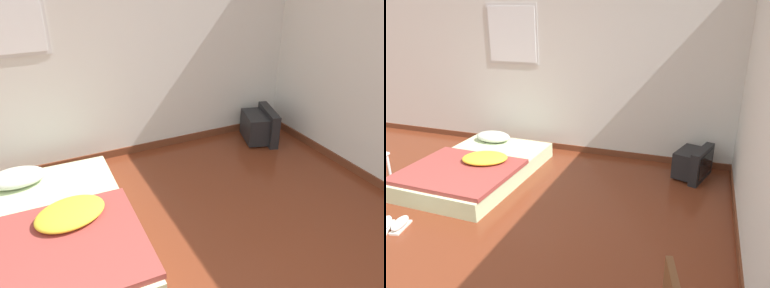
# 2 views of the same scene
# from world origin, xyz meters

# --- Properties ---
(wall_back) EXTENTS (7.39, 0.08, 2.60)m
(wall_back) POSITION_xyz_m (-0.01, 3.01, 1.29)
(wall_back) COLOR silver
(wall_back) RESTS_ON ground_plane
(mattress_bed) EXTENTS (1.31, 1.94, 0.35)m
(mattress_bed) POSITION_xyz_m (-0.63, 1.71, 0.13)
(mattress_bed) COLOR beige
(mattress_bed) RESTS_ON ground_plane
(crt_tv) EXTENTS (0.50, 0.61, 0.41)m
(crt_tv) POSITION_xyz_m (2.01, 2.60, 0.20)
(crt_tv) COLOR black
(crt_tv) RESTS_ON ground_plane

